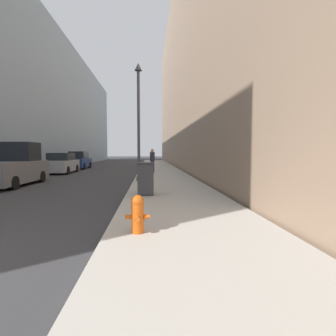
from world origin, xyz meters
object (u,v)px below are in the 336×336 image
(fire_hydrant, at_px, (138,213))
(pedestrian_on_sidewalk, at_px, (152,161))
(trash_bin, at_px, (146,178))
(pickup_truck, at_px, (12,168))
(lamppost, at_px, (139,114))
(parked_sedan_near, at_px, (61,164))
(parked_sedan_far, at_px, (79,161))

(fire_hydrant, xyz_separation_m, pedestrian_on_sidewalk, (0.45, 14.90, 0.51))
(trash_bin, distance_m, pickup_truck, 8.24)
(lamppost, distance_m, pedestrian_on_sidewalk, 6.32)
(trash_bin, height_order, lamppost, lamppost)
(trash_bin, xyz_separation_m, parked_sedan_near, (-7.02, 12.13, -0.00))
(parked_sedan_near, xyz_separation_m, pedestrian_on_sidewalk, (7.38, -1.85, 0.30))
(fire_hydrant, xyz_separation_m, parked_sedan_near, (-6.93, 16.75, 0.22))
(trash_bin, relative_size, parked_sedan_far, 0.28)
(fire_hydrant, distance_m, pedestrian_on_sidewalk, 14.92)
(parked_sedan_far, relative_size, pedestrian_on_sidewalk, 2.38)
(parked_sedan_far, distance_m, pedestrian_on_sidewalk, 10.66)
(pedestrian_on_sidewalk, bearing_deg, pickup_truck, -141.15)
(fire_hydrant, relative_size, parked_sedan_near, 0.18)
(parked_sedan_near, bearing_deg, pickup_truck, -89.73)
(pickup_truck, relative_size, parked_sedan_far, 1.15)
(trash_bin, bearing_deg, parked_sedan_near, 120.05)
(pickup_truck, xyz_separation_m, parked_sedan_near, (-0.04, 7.76, -0.16))
(parked_sedan_far, xyz_separation_m, pedestrian_on_sidewalk, (7.49, -7.59, 0.25))
(lamppost, height_order, pedestrian_on_sidewalk, lamppost)
(trash_bin, height_order, pedestrian_on_sidewalk, pedestrian_on_sidewalk)
(parked_sedan_far, bearing_deg, lamppost, -63.19)
(trash_bin, bearing_deg, lamppost, 95.36)
(parked_sedan_far, bearing_deg, fire_hydrant, -72.62)
(trash_bin, distance_m, parked_sedan_far, 19.24)
(fire_hydrant, distance_m, parked_sedan_near, 18.13)
(pickup_truck, relative_size, pedestrian_on_sidewalk, 2.74)
(parked_sedan_far, bearing_deg, pickup_truck, -89.37)
(lamppost, bearing_deg, pickup_truck, -177.88)
(parked_sedan_far, bearing_deg, pedestrian_on_sidewalk, -45.37)
(lamppost, relative_size, parked_sedan_near, 1.51)
(lamppost, distance_m, pickup_truck, 7.14)
(fire_hydrant, bearing_deg, pedestrian_on_sidewalk, 88.28)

